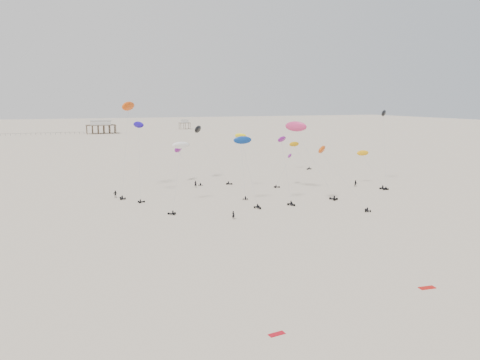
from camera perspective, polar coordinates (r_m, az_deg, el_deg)
name	(u,v)px	position (r m, az deg, el deg)	size (l,w,h in m)	color
ground_plane	(151,156)	(210.95, -10.79, 2.95)	(900.00, 900.00, 0.00)	beige
pavilion_main	(101,128)	(357.98, -16.59, 6.13)	(21.00, 13.00, 9.80)	brown
pavilion_small	(185,125)	(398.69, -6.77, 6.68)	(9.00, 7.00, 8.00)	brown
pier_fence	(23,134)	(358.26, -24.91, 5.08)	(80.20, 0.20, 1.50)	black
rig_0	(371,166)	(138.27, 15.65, 1.63)	(3.85, 11.95, 12.45)	black
rig_1	(242,156)	(123.79, 0.26, 2.99)	(6.74, 17.08, 20.10)	black
rig_2	(298,150)	(166.68, 7.07, 3.61)	(7.66, 4.51, 10.05)	black
rig_3	(286,163)	(110.73, 5.57, 2.04)	(3.96, 7.84, 16.05)	black
rig_4	(202,136)	(142.12, -4.69, 5.40)	(9.39, 15.03, 18.87)	black
rig_5	(330,160)	(111.61, 10.88, 2.43)	(7.66, 16.01, 17.33)	black
rig_6	(246,156)	(108.90, 0.77, 2.93)	(4.52, 9.18, 16.26)	black
rig_7	(139,142)	(120.52, -12.20, 4.54)	(4.04, 13.15, 19.91)	black
rig_8	(300,135)	(124.20, 7.35, 5.52)	(7.43, 18.23, 21.10)	black
rig_9	(179,159)	(108.57, -7.45, 2.58)	(7.92, 12.57, 17.12)	black
rig_10	(285,166)	(133.29, 5.56, 1.76)	(7.40, 4.69, 9.68)	black
rig_11	(384,126)	(142.15, 17.15, 6.30)	(9.39, 13.55, 22.77)	black
rig_12	(128,117)	(128.90, -13.55, 7.52)	(7.78, 17.15, 25.42)	black
rig_13	(181,153)	(139.55, -7.23, 3.30)	(7.35, 11.55, 12.59)	black
spectator_0	(233,219)	(96.95, -0.82, -4.80)	(0.76, 0.52, 2.08)	black
spectator_1	(356,187)	(136.94, 13.91, -0.78)	(1.05, 0.61, 2.15)	black
spectator_2	(115,198)	(121.85, -14.94, -2.11)	(1.30, 0.70, 2.20)	black
spectator_3	(196,187)	(132.31, -5.44, -0.90)	(0.83, 0.57, 2.29)	black
grounded_kite_a	(427,288)	(67.51, 21.85, -12.12)	(2.20, 0.90, 0.08)	red
grounded_kite_b	(277,334)	(51.93, 4.50, -18.25)	(1.80, 0.70, 0.07)	#B60B18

